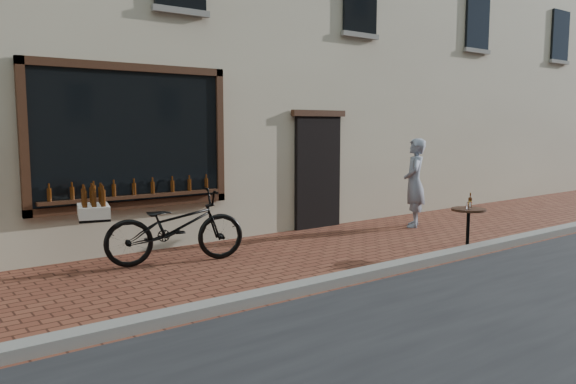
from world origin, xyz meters
TOP-DOWN VIEW (x-y plane):
  - ground at (0.00, 0.00)m, footprint 90.00×90.00m
  - kerb at (0.00, 0.20)m, footprint 90.00×0.25m
  - cargo_bicycle at (-1.68, 2.52)m, footprint 2.45×1.23m
  - bistro_table at (2.45, 0.35)m, footprint 0.54×0.54m
  - pedestrian at (3.51, 2.37)m, footprint 0.77×0.74m

SIDE VIEW (x-z plane):
  - ground at x=0.00m, z-range 0.00..0.00m
  - kerb at x=0.00m, z-range 0.00..0.12m
  - bistro_table at x=2.45m, z-range 0.03..0.97m
  - cargo_bicycle at x=-1.68m, z-range -0.03..1.13m
  - pedestrian at x=3.51m, z-range 0.00..1.77m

